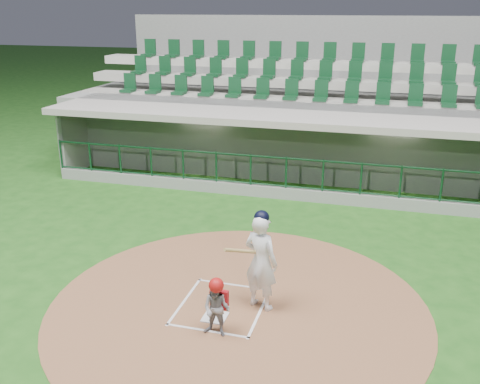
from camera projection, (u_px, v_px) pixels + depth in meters
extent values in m
plane|color=#1C4E16|center=(226.00, 299.00, 10.43)|extent=(120.00, 120.00, 0.00)
cylinder|color=brown|center=(238.00, 306.00, 10.17)|extent=(7.20, 7.20, 0.01)
cube|color=silver|center=(215.00, 317.00, 9.79)|extent=(0.43, 0.43, 0.02)
cube|color=white|center=(185.00, 300.00, 10.35)|extent=(0.05, 1.80, 0.01)
cube|color=white|center=(260.00, 312.00, 9.96)|extent=(0.05, 1.80, 0.01)
cube|color=silver|center=(234.00, 285.00, 10.93)|extent=(1.55, 0.05, 0.01)
cube|color=silver|center=(207.00, 331.00, 9.38)|extent=(1.55, 0.05, 0.01)
cube|color=slate|center=(294.00, 199.00, 17.43)|extent=(15.00, 3.00, 0.10)
cube|color=gray|center=(304.00, 146.00, 18.42)|extent=(15.00, 0.20, 2.70)
cube|color=beige|center=(303.00, 140.00, 18.23)|extent=(13.50, 0.04, 0.90)
cube|color=gray|center=(86.00, 142.00, 18.89)|extent=(0.20, 3.00, 2.70)
cube|color=#9C968D|center=(296.00, 114.00, 16.26)|extent=(15.40, 3.50, 0.20)
cube|color=gray|center=(285.00, 194.00, 15.79)|extent=(15.00, 0.15, 0.40)
cube|color=black|center=(287.00, 142.00, 15.27)|extent=(15.00, 0.01, 0.95)
cube|color=brown|center=(300.00, 182.00, 18.29)|extent=(12.75, 0.40, 0.45)
cube|color=white|center=(205.00, 112.00, 17.30)|extent=(1.30, 0.35, 0.04)
cube|color=white|center=(397.00, 122.00, 15.76)|extent=(1.30, 0.35, 0.04)
imported|color=#B51319|center=(178.00, 154.00, 19.10)|extent=(1.28, 0.91, 1.79)
imported|color=maroon|center=(261.00, 160.00, 18.13)|extent=(1.22, 0.86, 1.91)
imported|color=#B2131C|center=(377.00, 170.00, 17.35)|extent=(0.87, 0.59, 1.75)
imported|color=#AB121E|center=(432.00, 173.00, 16.75)|extent=(1.84, 1.20, 1.90)
cube|color=gray|center=(311.00, 127.00, 19.82)|extent=(17.00, 6.50, 2.50)
cube|color=gray|center=(306.00, 103.00, 18.08)|extent=(16.60, 0.95, 0.30)
cube|color=gray|center=(311.00, 83.00, 18.76)|extent=(16.60, 0.95, 0.30)
cube|color=#AAA69A|center=(316.00, 64.00, 19.44)|extent=(16.60, 0.95, 0.30)
cube|color=slate|center=(325.00, 79.00, 22.41)|extent=(17.00, 0.25, 5.05)
imported|color=white|center=(261.00, 262.00, 9.85)|extent=(0.80, 0.66, 1.87)
sphere|color=black|center=(262.00, 218.00, 9.56)|extent=(0.28, 0.28, 0.28)
cylinder|color=tan|center=(244.00, 251.00, 9.59)|extent=(0.58, 0.79, 0.39)
imported|color=gray|center=(217.00, 309.00, 9.12)|extent=(0.52, 0.42, 1.01)
sphere|color=#AD1312|center=(216.00, 285.00, 8.97)|extent=(0.26, 0.26, 0.26)
cube|color=#A91219|center=(219.00, 299.00, 9.22)|extent=(0.32, 0.10, 0.35)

